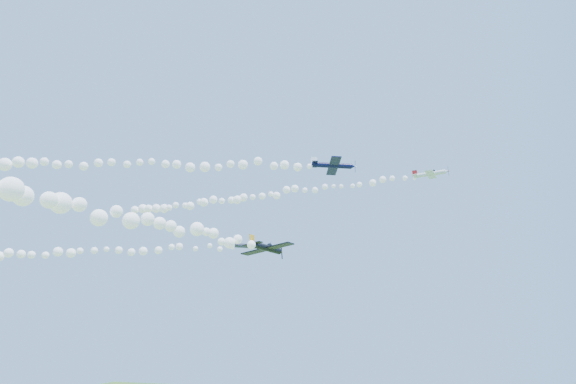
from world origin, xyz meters
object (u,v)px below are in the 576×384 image
(plane_black, at_px, (267,248))
(plane_white, at_px, (431,174))
(plane_grey, at_px, (253,246))
(plane_navy, at_px, (333,165))

(plane_black, bearing_deg, plane_white, -28.72)
(plane_white, xyz_separation_m, plane_grey, (-32.95, -3.66, -12.03))
(plane_black, bearing_deg, plane_navy, -69.72)
(plane_navy, height_order, plane_grey, plane_navy)
(plane_grey, xyz_separation_m, plane_black, (10.49, -19.77, -3.81))
(plane_grey, bearing_deg, plane_black, -71.21)
(plane_white, bearing_deg, plane_navy, -114.40)
(plane_navy, xyz_separation_m, plane_black, (-9.73, -0.89, -11.55))
(plane_grey, distance_m, plane_black, 22.70)
(plane_white, xyz_separation_m, plane_black, (-22.47, -23.43, -15.84))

